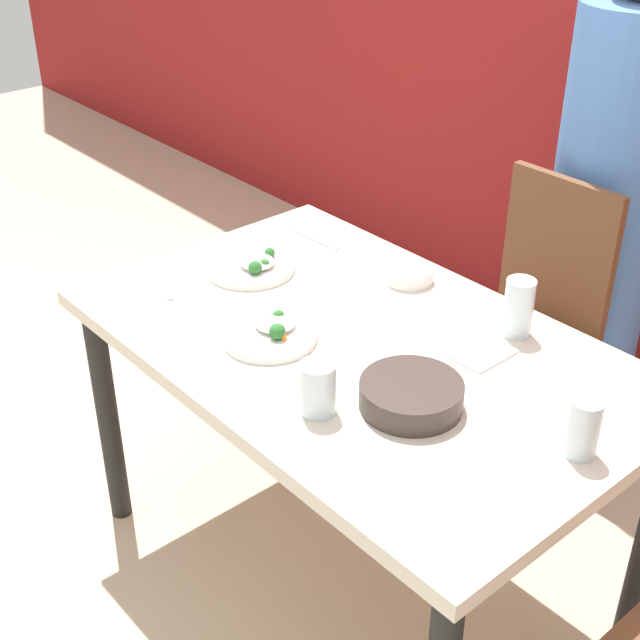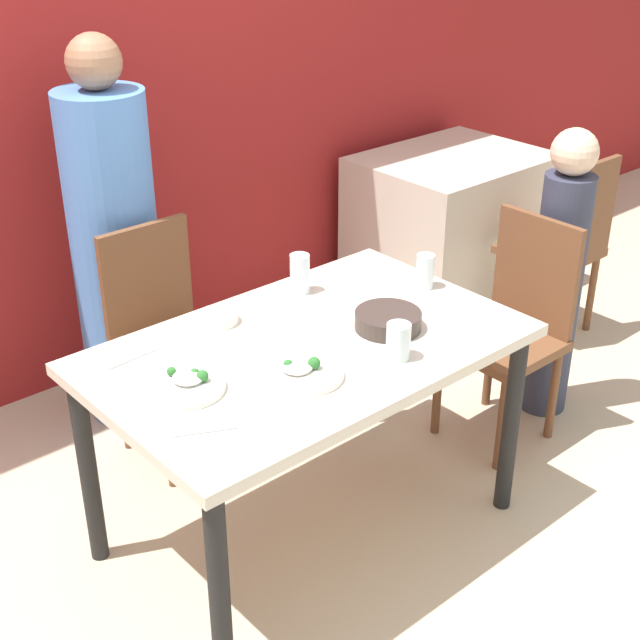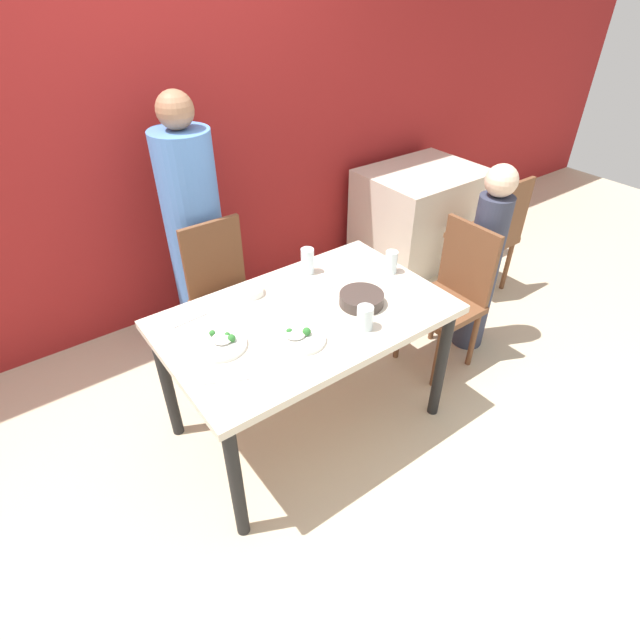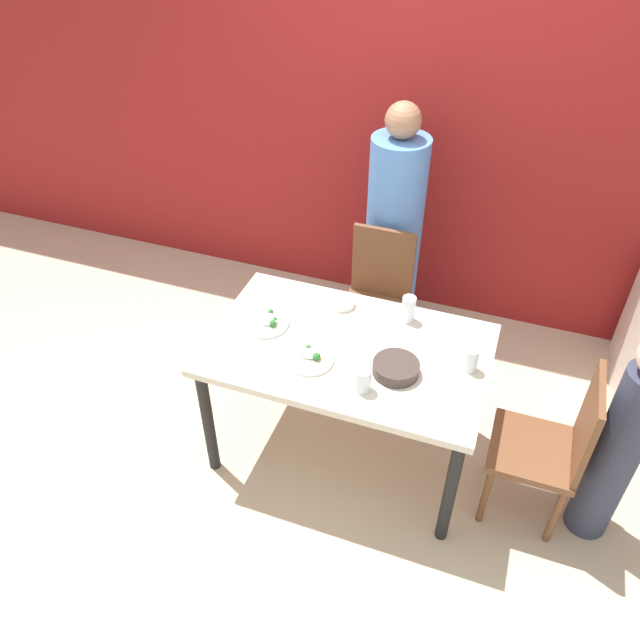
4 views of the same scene
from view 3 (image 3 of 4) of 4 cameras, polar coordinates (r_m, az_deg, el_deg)
ground_plane at (r=2.91m, az=-1.36°, el=-11.44°), size 10.00×10.00×0.00m
wall_back at (r=3.41m, az=-17.74°, el=21.23°), size 10.00×0.06×2.70m
dining_table at (r=2.45m, az=-1.58°, el=-0.90°), size 1.38×0.86×0.76m
chair_adult_spot at (r=3.09m, az=-10.71°, el=3.06°), size 0.40×0.40×0.92m
chair_child_spot at (r=3.12m, az=14.66°, el=2.89°), size 0.40×0.40×0.92m
person_adult at (r=3.25m, az=-14.01°, el=9.21°), size 0.35×0.35×1.58m
person_child at (r=3.26m, az=18.10°, el=6.01°), size 0.20×0.20×1.23m
bowl_curry at (r=2.46m, az=4.77°, el=2.45°), size 0.22×0.22×0.06m
plate_rice_adult at (r=2.24m, az=-11.30°, el=-2.61°), size 0.24×0.24×0.05m
plate_rice_child at (r=2.23m, az=-2.31°, el=-2.01°), size 0.23×0.23×0.06m
bowl_rice_small at (r=2.55m, az=-7.91°, el=3.33°), size 0.13×0.13×0.04m
glass_water_tall at (r=2.28m, az=5.16°, el=0.25°), size 0.08×0.08×0.12m
glass_water_short at (r=2.71m, az=8.14°, el=6.57°), size 0.07×0.07×0.13m
glass_water_center at (r=2.68m, az=-1.44°, el=6.75°), size 0.07×0.07×0.14m
napkin_folded at (r=2.62m, az=0.07°, el=4.23°), size 0.14×0.14×0.01m
fork_steel at (r=2.43m, az=-14.70°, el=-0.00°), size 0.18×0.03×0.01m
spoon_steel at (r=2.07m, az=-10.64°, el=-6.79°), size 0.17×0.10×0.01m
background_table at (r=4.37m, az=11.25°, el=11.74°), size 0.94×0.75×0.75m
chair_background at (r=3.93m, az=18.96°, el=9.34°), size 0.40×0.40×0.92m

